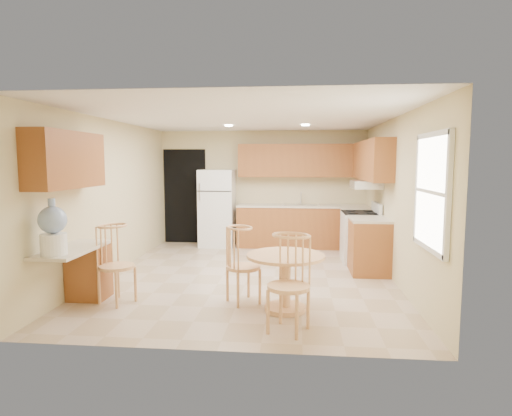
# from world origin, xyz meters

# --- Properties ---
(floor) EXTENTS (5.50, 5.50, 0.00)m
(floor) POSITION_xyz_m (0.00, 0.00, 0.00)
(floor) COLOR tan
(floor) RESTS_ON ground
(ceiling) EXTENTS (4.50, 5.50, 0.02)m
(ceiling) POSITION_xyz_m (0.00, 0.00, 2.50)
(ceiling) COLOR white
(ceiling) RESTS_ON wall_back
(wall_back) EXTENTS (4.50, 0.02, 2.50)m
(wall_back) POSITION_xyz_m (0.00, 2.75, 1.25)
(wall_back) COLOR #C7BD86
(wall_back) RESTS_ON floor
(wall_front) EXTENTS (4.50, 0.02, 2.50)m
(wall_front) POSITION_xyz_m (0.00, -2.75, 1.25)
(wall_front) COLOR #C7BD86
(wall_front) RESTS_ON floor
(wall_left) EXTENTS (0.02, 5.50, 2.50)m
(wall_left) POSITION_xyz_m (-2.25, 0.00, 1.25)
(wall_left) COLOR #C7BD86
(wall_left) RESTS_ON floor
(wall_right) EXTENTS (0.02, 5.50, 2.50)m
(wall_right) POSITION_xyz_m (2.25, 0.00, 1.25)
(wall_right) COLOR #C7BD86
(wall_right) RESTS_ON floor
(doorway) EXTENTS (0.90, 0.02, 2.10)m
(doorway) POSITION_xyz_m (-1.75, 2.73, 1.05)
(doorway) COLOR black
(doorway) RESTS_ON floor
(base_cab_back) EXTENTS (2.75, 0.60, 0.87)m
(base_cab_back) POSITION_xyz_m (0.88, 2.45, 0.43)
(base_cab_back) COLOR #9D5827
(base_cab_back) RESTS_ON floor
(counter_back) EXTENTS (2.75, 0.63, 0.04)m
(counter_back) POSITION_xyz_m (0.88, 2.45, 0.89)
(counter_back) COLOR beige
(counter_back) RESTS_ON base_cab_back
(base_cab_right_a) EXTENTS (0.60, 0.59, 0.87)m
(base_cab_right_a) POSITION_xyz_m (1.95, 1.85, 0.43)
(base_cab_right_a) COLOR #9D5827
(base_cab_right_a) RESTS_ON floor
(counter_right_a) EXTENTS (0.63, 0.59, 0.04)m
(counter_right_a) POSITION_xyz_m (1.95, 1.85, 0.89)
(counter_right_a) COLOR beige
(counter_right_a) RESTS_ON base_cab_right_a
(base_cab_right_b) EXTENTS (0.60, 0.80, 0.87)m
(base_cab_right_b) POSITION_xyz_m (1.95, 0.40, 0.43)
(base_cab_right_b) COLOR #9D5827
(base_cab_right_b) RESTS_ON floor
(counter_right_b) EXTENTS (0.63, 0.80, 0.04)m
(counter_right_b) POSITION_xyz_m (1.95, 0.40, 0.89)
(counter_right_b) COLOR beige
(counter_right_b) RESTS_ON base_cab_right_b
(upper_cab_back) EXTENTS (2.75, 0.33, 0.70)m
(upper_cab_back) POSITION_xyz_m (0.88, 2.58, 1.85)
(upper_cab_back) COLOR #9D5827
(upper_cab_back) RESTS_ON wall_back
(upper_cab_right) EXTENTS (0.33, 2.42, 0.70)m
(upper_cab_right) POSITION_xyz_m (2.08, 1.21, 1.85)
(upper_cab_right) COLOR #9D5827
(upper_cab_right) RESTS_ON wall_right
(upper_cab_left) EXTENTS (0.33, 1.40, 0.70)m
(upper_cab_left) POSITION_xyz_m (-2.08, -1.60, 1.85)
(upper_cab_left) COLOR #9D5827
(upper_cab_left) RESTS_ON wall_left
(sink) EXTENTS (0.78, 0.44, 0.01)m
(sink) POSITION_xyz_m (0.85, 2.45, 0.91)
(sink) COLOR silver
(sink) RESTS_ON counter_back
(range_hood) EXTENTS (0.50, 0.76, 0.14)m
(range_hood) POSITION_xyz_m (2.00, 1.18, 1.42)
(range_hood) COLOR silver
(range_hood) RESTS_ON upper_cab_right
(desk_pedestal) EXTENTS (0.48, 0.42, 0.72)m
(desk_pedestal) POSITION_xyz_m (-2.00, -1.32, 0.36)
(desk_pedestal) COLOR #9D5827
(desk_pedestal) RESTS_ON floor
(desk_top) EXTENTS (0.50, 1.20, 0.04)m
(desk_top) POSITION_xyz_m (-2.00, -1.70, 0.75)
(desk_top) COLOR beige
(desk_top) RESTS_ON desk_pedestal
(window) EXTENTS (0.06, 1.12, 1.30)m
(window) POSITION_xyz_m (2.23, -1.85, 1.50)
(window) COLOR white
(window) RESTS_ON wall_right
(can_light_a) EXTENTS (0.14, 0.14, 0.02)m
(can_light_a) POSITION_xyz_m (-0.50, 1.20, 2.48)
(can_light_a) COLOR white
(can_light_a) RESTS_ON ceiling
(can_light_b) EXTENTS (0.14, 0.14, 0.02)m
(can_light_b) POSITION_xyz_m (0.90, 1.20, 2.48)
(can_light_b) COLOR white
(can_light_b) RESTS_ON ceiling
(refrigerator) EXTENTS (0.73, 0.71, 1.65)m
(refrigerator) POSITION_xyz_m (-0.95, 2.40, 0.83)
(refrigerator) COLOR white
(refrigerator) RESTS_ON floor
(stove) EXTENTS (0.65, 0.76, 1.09)m
(stove) POSITION_xyz_m (1.92, 1.18, 0.47)
(stove) COLOR white
(stove) RESTS_ON floor
(dining_table) EXTENTS (0.95, 0.95, 0.71)m
(dining_table) POSITION_xyz_m (0.63, -1.55, 0.46)
(dining_table) COLOR #E1A870
(dining_table) RESTS_ON floor
(chair_table_a) EXTENTS (0.44, 0.55, 0.99)m
(chair_table_a) POSITION_xyz_m (0.08, -1.39, 0.60)
(chair_table_a) COLOR #E1A870
(chair_table_a) RESTS_ON floor
(chair_table_b) EXTENTS (0.46, 0.51, 1.04)m
(chair_table_b) POSITION_xyz_m (0.68, -2.30, 0.64)
(chair_table_b) COLOR #E1A870
(chair_table_b) RESTS_ON floor
(chair_desk) EXTENTS (0.45, 0.57, 1.01)m
(chair_desk) POSITION_xyz_m (-1.55, -1.56, 0.62)
(chair_desk) COLOR #E1A870
(chair_desk) RESTS_ON floor
(water_crock) EXTENTS (0.31, 0.31, 0.65)m
(water_crock) POSITION_xyz_m (-2.00, -2.11, 1.06)
(water_crock) COLOR white
(water_crock) RESTS_ON desk_top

